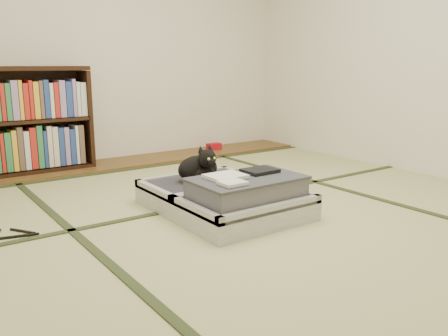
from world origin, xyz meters
TOP-DOWN VIEW (x-y plane):
  - floor at (0.00, 0.00)m, footprint 4.50×4.50m
  - wood_strip at (0.00, 2.00)m, footprint 4.00×0.50m
  - red_item at (1.10, 2.03)m, footprint 0.15×0.09m
  - tatami_borders at (0.00, 0.49)m, footprint 4.00×4.50m
  - bookcase at (-0.93, 2.07)m, footprint 1.30×0.30m
  - suitcase at (-0.06, 0.16)m, footprint 0.77×1.03m
  - cat at (-0.08, 0.45)m, footprint 0.34×0.34m
  - cable_coil at (0.10, 0.48)m, footprint 0.11×0.11m
  - hanger at (-1.35, 0.52)m, footprint 0.38×0.21m

SIDE VIEW (x-z plane):
  - floor at x=0.00m, z-range 0.00..0.00m
  - tatami_borders at x=0.00m, z-range 0.00..0.01m
  - hanger at x=-1.35m, z-range 0.00..0.01m
  - wood_strip at x=0.00m, z-range 0.00..0.02m
  - red_item at x=1.10m, z-range 0.02..0.09m
  - suitcase at x=-0.06m, z-range -0.04..0.26m
  - cable_coil at x=0.10m, z-range 0.15..0.17m
  - cat at x=-0.08m, z-range 0.11..0.39m
  - bookcase at x=-0.93m, z-range -0.01..0.91m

